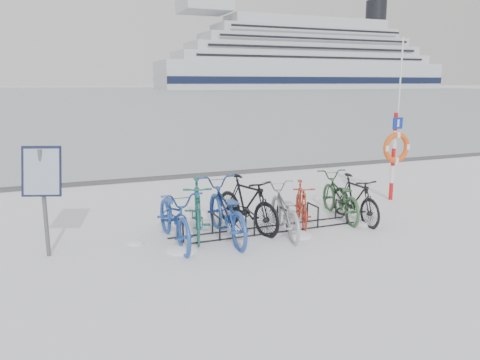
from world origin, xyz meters
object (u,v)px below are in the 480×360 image
Objects in this scene: info_board at (42,178)px; cruise_ferry at (305,62)px; bike_rack at (266,222)px; lifebuoy_station at (396,148)px.

cruise_ferry reaches higher than info_board.
bike_rack is at bearing -119.61° from cruise_ferry.
cruise_ferry is (112.37, 190.35, 11.14)m from info_board.
bike_rack is 0.98× the size of lifebuoy_station.
bike_rack is at bearing -164.82° from lifebuoy_station.
cruise_ferry reaches higher than bike_rack.
bike_rack is 219.42m from cruise_ferry.
lifebuoy_station is at bearing -118.81° from cruise_ferry.
lifebuoy_station reaches higher than info_board.
lifebuoy_station is (4.10, 1.11, 1.18)m from bike_rack.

